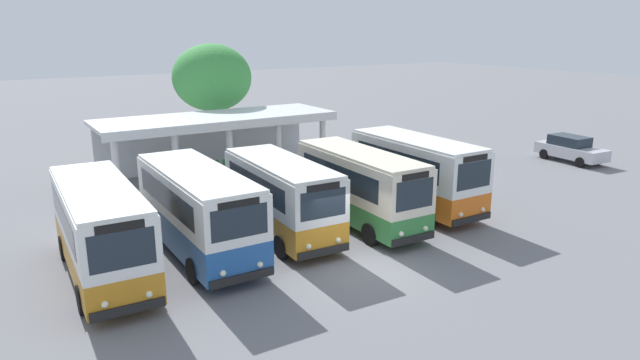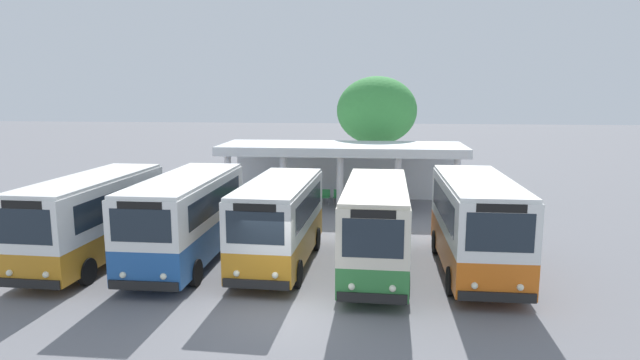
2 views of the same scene
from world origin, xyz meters
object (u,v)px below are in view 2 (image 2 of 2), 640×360
at_px(city_bus_middle_cream, 279,219).
at_px(waiting_chair_far_end_seat, 361,196).
at_px(waiting_chair_fifth_seat, 349,196).
at_px(waiting_chair_fourth_seat, 337,196).
at_px(waiting_chair_end_by_column, 303,195).
at_px(city_bus_fourth_amber, 376,224).
at_px(city_bus_nearest_orange, 93,215).
at_px(waiting_chair_second_from_end, 314,195).
at_px(waiting_chair_middle_seat, 326,196).
at_px(city_bus_second_in_row, 186,216).
at_px(city_bus_fifth_blue, 476,222).

distance_m(city_bus_middle_cream, waiting_chair_far_end_seat, 10.96).
bearing_deg(waiting_chair_fifth_seat, waiting_chair_far_end_seat, 3.68).
bearing_deg(waiting_chair_fourth_seat, waiting_chair_far_end_seat, -2.04).
distance_m(city_bus_middle_cream, waiting_chair_end_by_column, 10.71).
relative_size(city_bus_middle_cream, city_bus_fourth_amber, 0.95).
relative_size(city_bus_nearest_orange, waiting_chair_fourth_seat, 8.88).
relative_size(waiting_chair_second_from_end, waiting_chair_middle_seat, 1.00).
relative_size(city_bus_middle_cream, waiting_chair_fourth_seat, 8.03).
bearing_deg(waiting_chair_end_by_column, waiting_chair_second_from_end, -1.99).
bearing_deg(waiting_chair_fifth_seat, waiting_chair_second_from_end, 177.55).
bearing_deg(city_bus_second_in_row, waiting_chair_fifth_seat, 62.44).
height_order(city_bus_middle_cream, waiting_chair_end_by_column, city_bus_middle_cream).
relative_size(city_bus_fourth_amber, waiting_chair_fourth_seat, 8.47).
relative_size(city_bus_second_in_row, waiting_chair_middle_seat, 9.03).
distance_m(city_bus_second_in_row, waiting_chair_end_by_column, 11.09).
distance_m(city_bus_nearest_orange, waiting_chair_far_end_seat, 14.53).
relative_size(waiting_chair_fourth_seat, waiting_chair_fifth_seat, 1.00).
relative_size(city_bus_nearest_orange, waiting_chair_fifth_seat, 8.88).
bearing_deg(waiting_chair_middle_seat, waiting_chair_fifth_seat, -2.87).
bearing_deg(city_bus_second_in_row, waiting_chair_middle_seat, 68.35).
bearing_deg(city_bus_fifth_blue, waiting_chair_end_by_column, 124.84).
bearing_deg(waiting_chair_second_from_end, city_bus_middle_cream, -90.49).
relative_size(waiting_chair_second_from_end, waiting_chair_far_end_seat, 1.00).
bearing_deg(waiting_chair_far_end_seat, waiting_chair_fourth_seat, 177.96).
bearing_deg(city_bus_second_in_row, waiting_chair_end_by_column, 74.68).
xyz_separation_m(waiting_chair_end_by_column, waiting_chair_middle_seat, (1.29, -0.04, 0.00)).
xyz_separation_m(waiting_chair_end_by_column, waiting_chair_second_from_end, (0.64, -0.02, 0.00)).
xyz_separation_m(city_bus_nearest_orange, waiting_chair_second_from_end, (7.02, 10.88, -1.25)).
distance_m(waiting_chair_middle_seat, waiting_chair_fifth_seat, 1.29).
bearing_deg(waiting_chair_middle_seat, waiting_chair_second_from_end, 178.39).
bearing_deg(city_bus_middle_cream, city_bus_fourth_amber, -8.84).
bearing_deg(waiting_chair_fourth_seat, city_bus_fifth_blue, -62.66).
height_order(city_bus_second_in_row, waiting_chair_far_end_seat, city_bus_second_in_row).
xyz_separation_m(waiting_chair_end_by_column, waiting_chair_far_end_seat, (3.22, -0.06, 0.00)).
xyz_separation_m(city_bus_middle_cream, waiting_chair_fourth_seat, (1.38, 10.61, -1.21)).
xyz_separation_m(waiting_chair_end_by_column, waiting_chair_fifth_seat, (2.58, -0.11, 0.00)).
relative_size(city_bus_nearest_orange, waiting_chair_end_by_column, 8.88).
xyz_separation_m(waiting_chair_second_from_end, waiting_chair_middle_seat, (0.64, -0.02, 0.00)).
bearing_deg(waiting_chair_end_by_column, city_bus_fifth_blue, -55.16).
height_order(city_bus_fifth_blue, waiting_chair_far_end_seat, city_bus_fifth_blue).
distance_m(city_bus_nearest_orange, waiting_chair_second_from_end, 13.01).
bearing_deg(waiting_chair_middle_seat, waiting_chair_far_end_seat, -0.68).
distance_m(city_bus_nearest_orange, waiting_chair_end_by_column, 12.69).
height_order(city_bus_nearest_orange, city_bus_fifth_blue, city_bus_fifth_blue).
height_order(city_bus_fourth_amber, waiting_chair_fourth_seat, city_bus_fourth_amber).
xyz_separation_m(city_bus_nearest_orange, waiting_chair_far_end_seat, (9.60, 10.84, -1.25)).
distance_m(city_bus_fourth_amber, waiting_chair_second_from_end, 11.71).
xyz_separation_m(city_bus_nearest_orange, city_bus_middle_cream, (6.93, 0.28, -0.04)).
bearing_deg(city_bus_middle_cream, waiting_chair_far_end_seat, 75.81).
relative_size(city_bus_middle_cream, waiting_chair_second_from_end, 8.03).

